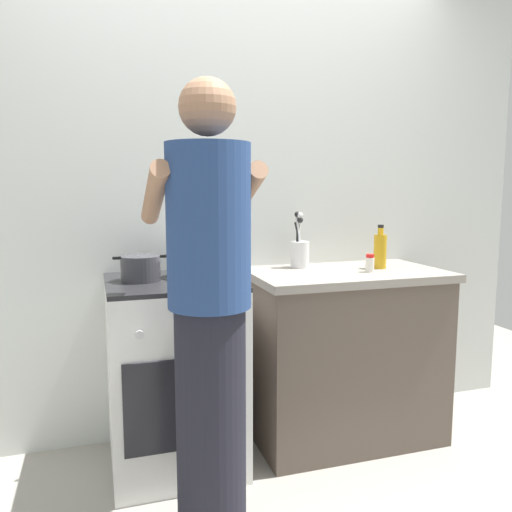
{
  "coord_description": "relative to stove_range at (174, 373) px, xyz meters",
  "views": [
    {
      "loc": [
        -0.69,
        -2.21,
        1.32
      ],
      "look_at": [
        0.05,
        0.12,
        1.0
      ],
      "focal_mm": 36.0,
      "sensor_mm": 36.0,
      "label": 1
    }
  ],
  "objects": [
    {
      "name": "person",
      "position": [
        0.05,
        -0.58,
        0.41
      ],
      "size": [
        0.41,
        0.5,
        1.7
      ],
      "color": "black",
      "rests_on": "ground"
    },
    {
      "name": "ground",
      "position": [
        0.35,
        -0.15,
        -0.45
      ],
      "size": [
        6.0,
        6.0,
        0.0
      ],
      "primitive_type": "plane",
      "color": "gray"
    },
    {
      "name": "mixing_bowl",
      "position": [
        0.14,
        0.05,
        0.5
      ],
      "size": [
        0.31,
        0.31,
        0.09
      ],
      "color": "#B7B7BC",
      "rests_on": "stove_range"
    },
    {
      "name": "utensil_crock",
      "position": [
        0.71,
        0.17,
        0.54
      ],
      "size": [
        0.1,
        0.1,
        0.3
      ],
      "color": "silver",
      "rests_on": "countertop"
    },
    {
      "name": "countertop",
      "position": [
        0.9,
        0.0,
        0.0
      ],
      "size": [
        1.0,
        0.6,
        0.9
      ],
      "color": "brown",
      "rests_on": "ground"
    },
    {
      "name": "back_wall",
      "position": [
        0.55,
        0.35,
        0.8
      ],
      "size": [
        3.2,
        0.1,
        2.5
      ],
      "color": "silver",
      "rests_on": "ground"
    },
    {
      "name": "oil_bottle",
      "position": [
        1.1,
        0.02,
        0.55
      ],
      "size": [
        0.07,
        0.07,
        0.23
      ],
      "color": "gold",
      "rests_on": "countertop"
    },
    {
      "name": "stove_range",
      "position": [
        0.0,
        0.0,
        0.0
      ],
      "size": [
        0.6,
        0.62,
        0.9
      ],
      "color": "white",
      "rests_on": "ground"
    },
    {
      "name": "spice_bottle",
      "position": [
        0.99,
        -0.07,
        0.49
      ],
      "size": [
        0.04,
        0.04,
        0.09
      ],
      "color": "silver",
      "rests_on": "countertop"
    },
    {
      "name": "pot",
      "position": [
        -0.14,
        0.02,
        0.51
      ],
      "size": [
        0.25,
        0.18,
        0.12
      ],
      "color": "#38383D",
      "rests_on": "stove_range"
    }
  ]
}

